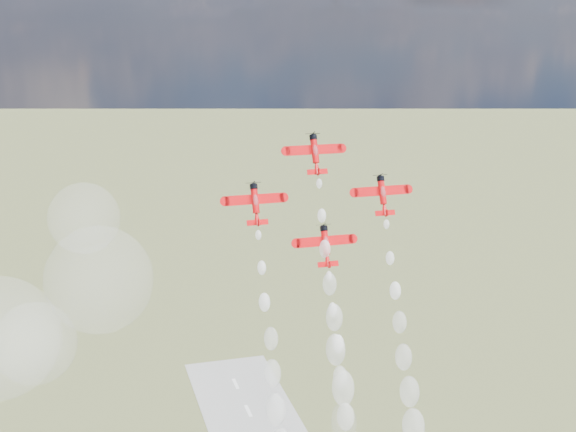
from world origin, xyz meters
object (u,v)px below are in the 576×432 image
(plane_slot, at_px, (326,245))
(plane_lead, at_px, (315,153))
(plane_right, at_px, (382,194))
(plane_left, at_px, (255,203))

(plane_slot, bearing_deg, plane_lead, 90.00)
(plane_lead, xyz_separation_m, plane_right, (11.99, -3.37, -7.68))
(plane_lead, height_order, plane_slot, plane_lead)
(plane_lead, bearing_deg, plane_left, -164.28)
(plane_slot, bearing_deg, plane_left, 164.28)
(plane_left, bearing_deg, plane_slot, -15.72)
(plane_lead, xyz_separation_m, plane_left, (-11.99, -3.37, -7.68))
(plane_left, distance_m, plane_right, 23.97)
(plane_left, relative_size, plane_slot, 1.00)
(plane_slot, bearing_deg, plane_right, 15.72)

